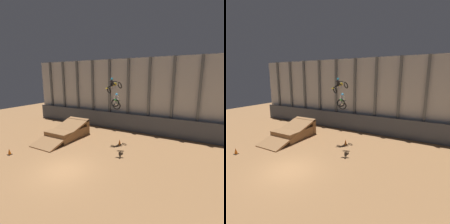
% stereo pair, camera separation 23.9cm
% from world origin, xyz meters
% --- Properties ---
extents(ground_plane, '(60.00, 60.00, 0.00)m').
position_xyz_m(ground_plane, '(0.00, 0.00, 0.00)').
color(ground_plane, '#996B42').
extents(arena_back_wall, '(32.00, 0.40, 9.25)m').
position_xyz_m(arena_back_wall, '(0.00, 12.12, 4.62)').
color(arena_back_wall, silver).
rests_on(arena_back_wall, ground_plane).
extents(lower_barrier, '(31.36, 0.20, 2.25)m').
position_xyz_m(lower_barrier, '(0.00, 11.44, 1.12)').
color(lower_barrier, '#474C56').
rests_on(lower_barrier, ground_plane).
extents(dirt_ramp, '(2.99, 6.37, 2.00)m').
position_xyz_m(dirt_ramp, '(-4.87, 5.88, 0.66)').
color(dirt_ramp, olive).
rests_on(dirt_ramp, ground_plane).
extents(rider_bike_left_air, '(1.50, 1.80, 1.66)m').
position_xyz_m(rider_bike_left_air, '(0.37, 7.29, 6.06)').
color(rider_bike_left_air, black).
extents(rider_bike_right_air, '(1.26, 1.82, 1.65)m').
position_xyz_m(rider_bike_right_air, '(1.68, 5.35, 4.67)').
color(rider_bike_right_air, black).
extents(traffic_cone_near_ramp, '(0.36, 0.36, 0.58)m').
position_xyz_m(traffic_cone_near_ramp, '(1.47, 6.58, 0.28)').
color(traffic_cone_near_ramp, black).
rests_on(traffic_cone_near_ramp, ground_plane).
extents(traffic_cone_arena_edge, '(0.36, 0.36, 0.58)m').
position_xyz_m(traffic_cone_arena_edge, '(-6.28, -0.34, 0.28)').
color(traffic_cone_arena_edge, black).
rests_on(traffic_cone_arena_edge, ground_plane).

